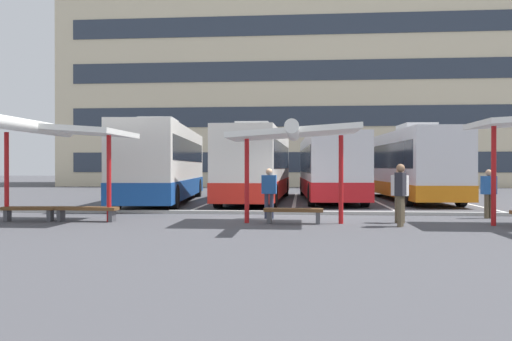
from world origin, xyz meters
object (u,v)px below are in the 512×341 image
object	(u,v)px
waiting_shelter_1	(293,135)
coach_bus_1	(257,166)
waiting_passenger_3	(401,190)
coach_bus_0	(164,165)
waiting_passenger_2	(489,190)
waiting_shelter_0	(53,131)
bench_2	(293,212)
waiting_passenger_0	(269,190)
coach_bus_2	(329,168)
bench_0	(29,210)
coach_bus_3	(408,166)
waiting_passenger_1	(400,191)
bench_1	(86,210)

from	to	relation	value
waiting_shelter_1	coach_bus_1	bearing A→B (deg)	100.42
waiting_shelter_1	waiting_passenger_3	xyz separation A→B (m)	(3.00, -0.41, -1.59)
coach_bus_0	waiting_passenger_2	bearing A→B (deg)	-28.83
waiting_shelter_0	bench_2	world-z (taller)	waiting_shelter_0
coach_bus_0	waiting_shelter_0	world-z (taller)	coach_bus_0
bench_2	waiting_passenger_0	bearing A→B (deg)	119.58
waiting_passenger_3	waiting_shelter_1	bearing A→B (deg)	172.26
coach_bus_0	waiting_shelter_1	distance (m)	11.19
coach_bus_2	bench_2	bearing A→B (deg)	-98.16
bench_2	coach_bus_0	bearing A→B (deg)	124.73
waiting_shelter_0	coach_bus_0	bearing A→B (deg)	83.90
waiting_shelter_0	bench_2	size ratio (longest dim) A/B	2.83
coach_bus_0	bench_0	size ratio (longest dim) A/B	7.69
coach_bus_3	coach_bus_2	bearing A→B (deg)	-174.06
coach_bus_0	waiting_shelter_1	xyz separation A→B (m)	(6.26, -9.23, 0.85)
waiting_shelter_0	waiting_passenger_1	size ratio (longest dim) A/B	3.03
bench_0	bench_2	xyz separation A→B (m)	(8.16, 0.04, 0.00)
coach_bus_1	coach_bus_2	distance (m)	3.66
coach_bus_0	waiting_shelter_0	xyz separation A→B (m)	(-1.00, -9.32, 1.00)
coach_bus_3	waiting_passenger_3	bearing A→B (deg)	-102.02
coach_bus_3	waiting_passenger_1	bearing A→B (deg)	-102.27
coach_bus_2	waiting_passenger_3	bearing A→B (deg)	-83.29
coach_bus_0	coach_bus_3	bearing A→B (deg)	12.42
coach_bus_0	waiting_passenger_2	size ratio (longest dim) A/B	7.94
bench_2	waiting_passenger_3	xyz separation A→B (m)	(3.00, -0.60, 0.69)
waiting_shelter_0	bench_0	xyz separation A→B (m)	(-0.90, 0.24, -2.44)
coach_bus_1	waiting_passenger_3	bearing A→B (deg)	-65.63
coach_bus_2	waiting_passenger_1	distance (m)	10.95
waiting_passenger_2	waiting_shelter_0	bearing A→B (deg)	-170.01
bench_1	bench_2	xyz separation A→B (m)	(6.36, -0.05, -0.01)
waiting_passenger_0	waiting_passenger_3	size ratio (longest dim) A/B	0.93
waiting_shelter_0	waiting_passenger_3	size ratio (longest dim) A/B	2.84
bench_0	bench_1	world-z (taller)	same
waiting_passenger_0	waiting_passenger_2	distance (m)	7.16
coach_bus_2	coach_bus_3	world-z (taller)	coach_bus_3
waiting_shelter_0	bench_2	distance (m)	7.66
bench_2	waiting_passenger_1	size ratio (longest dim) A/B	1.07
waiting_shelter_1	waiting_shelter_0	bearing A→B (deg)	-179.32
bench_0	bench_2	world-z (taller)	same
bench_0	waiting_passenger_2	bearing A→B (deg)	8.44
bench_1	coach_bus_0	bearing A→B (deg)	89.39
bench_0	waiting_passenger_0	bearing A→B (deg)	11.31
waiting_passenger_3	bench_0	bearing A→B (deg)	177.09
waiting_shelter_0	waiting_passenger_2	size ratio (longest dim) A/B	3.13
coach_bus_0	coach_bus_1	world-z (taller)	coach_bus_0
waiting_shelter_1	waiting_passenger_3	size ratio (longest dim) A/B	2.53
coach_bus_0	waiting_passenger_1	xyz separation A→B (m)	(9.43, -8.63, -0.83)
coach_bus_1	waiting_shelter_0	size ratio (longest dim) A/B	2.47
waiting_passenger_1	waiting_passenger_3	size ratio (longest dim) A/B	0.94
coach_bus_3	bench_0	distance (m)	18.11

